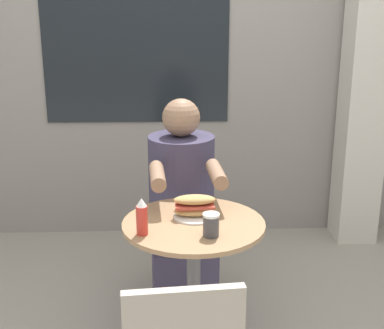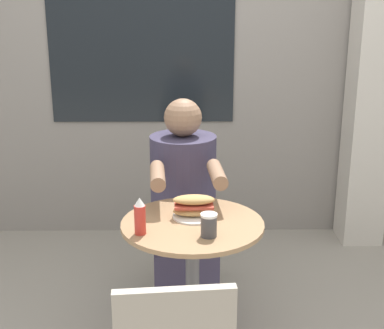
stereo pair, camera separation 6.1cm
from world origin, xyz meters
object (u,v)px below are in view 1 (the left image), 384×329
at_px(drink_cup, 211,225).
at_px(diner_chair, 180,200).
at_px(cafe_table, 194,266).
at_px(seated_diner, 182,225).
at_px(sandwich_on_plate, 195,207).
at_px(condiment_bottle, 142,217).

bearing_deg(drink_cup, diner_chair, 96.49).
bearing_deg(diner_chair, cafe_table, 89.33).
relative_size(seated_diner, drink_cup, 12.25).
bearing_deg(sandwich_on_plate, seated_diner, 96.05).
xyz_separation_m(sandwich_on_plate, condiment_bottle, (-0.22, -0.17, 0.03)).
xyz_separation_m(seated_diner, drink_cup, (0.10, -0.63, 0.28)).
xyz_separation_m(drink_cup, condiment_bottle, (-0.27, 0.03, 0.03)).
bearing_deg(sandwich_on_plate, diner_chair, 94.02).
relative_size(seated_diner, sandwich_on_plate, 6.35).
distance_m(diner_chair, condiment_bottle, 1.01).
bearing_deg(seated_diner, sandwich_on_plate, 92.08).
relative_size(cafe_table, sandwich_on_plate, 3.98).
bearing_deg(diner_chair, drink_cup, 92.52).
bearing_deg(diner_chair, seated_diner, 87.48).
xyz_separation_m(diner_chair, seated_diner, (0.01, -0.35, -0.01)).
relative_size(diner_chair, seated_diner, 0.74).
height_order(diner_chair, sandwich_on_plate, diner_chair).
xyz_separation_m(cafe_table, diner_chair, (-0.05, 0.84, -0.01)).
distance_m(seated_diner, drink_cup, 0.70).
xyz_separation_m(seated_diner, condiment_bottle, (-0.17, -0.61, 0.30)).
bearing_deg(sandwich_on_plate, drink_cup, -74.07).
height_order(cafe_table, diner_chair, diner_chair).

